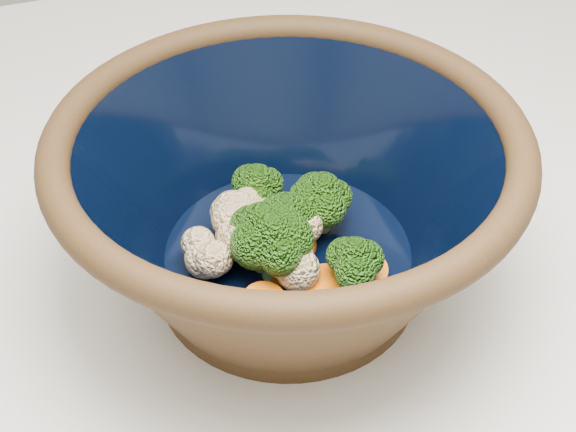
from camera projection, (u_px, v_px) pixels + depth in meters
mixing_bowl at (288, 201)px, 0.51m from camera, size 0.36×0.36×0.13m
vegetable_pile at (276, 229)px, 0.52m from camera, size 0.12×0.13×0.05m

